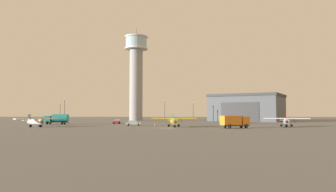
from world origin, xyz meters
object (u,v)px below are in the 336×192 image
(truck_flatbed_blue, at_px, (238,120))
(light_post_north, at_px, (60,110))
(car_silver, at_px, (133,123))
(airplane_silver, at_px, (286,121))
(light_post_centre, at_px, (165,109))
(light_post_east, at_px, (193,110))
(control_tower, at_px, (136,71))
(airplane_yellow, at_px, (174,121))
(light_post_west, at_px, (65,108))
(airplane_white, at_px, (36,121))
(car_red, at_px, (117,121))
(truck_fuel_tanker_teal, at_px, (57,119))
(truck_box_orange, at_px, (234,121))
(traffic_cone_near_left, at_px, (155,125))

(truck_flatbed_blue, height_order, light_post_north, light_post_north)
(car_silver, bearing_deg, airplane_silver, -12.56)
(light_post_north, xyz_separation_m, light_post_centre, (41.01, -2.78, 0.43))
(light_post_east, bearing_deg, airplane_silver, -65.97)
(control_tower, bearing_deg, car_silver, -83.21)
(airplane_yellow, xyz_separation_m, light_post_west, (-39.37, 34.55, 3.62))
(light_post_north, bearing_deg, airplane_white, -75.89)
(airplane_yellow, relative_size, car_red, 2.34)
(control_tower, relative_size, light_post_north, 5.68)
(airplane_silver, height_order, airplane_white, airplane_silver)
(truck_flatbed_blue, distance_m, light_post_north, 68.26)
(truck_fuel_tanker_teal, relative_size, light_post_centre, 0.82)
(truck_box_orange, xyz_separation_m, truck_flatbed_blue, (6.51, 29.23, -0.37))
(light_post_east, bearing_deg, airplane_white, -130.02)
(car_red, bearing_deg, light_post_west, -125.22)
(truck_box_orange, height_order, car_silver, truck_box_orange)
(airplane_silver, bearing_deg, car_red, -96.32)
(truck_fuel_tanker_teal, relative_size, light_post_west, 0.79)
(control_tower, xyz_separation_m, airplane_silver, (45.09, -62.84, -21.09))
(car_red, bearing_deg, light_post_north, -135.98)
(truck_box_orange, distance_m, car_red, 43.13)
(airplane_silver, height_order, traffic_cone_near_left, airplane_silver)
(truck_fuel_tanker_teal, bearing_deg, truck_flatbed_blue, -171.50)
(car_silver, xyz_separation_m, traffic_cone_near_left, (5.78, -0.53, -0.46))
(truck_fuel_tanker_teal, height_order, truck_box_orange, truck_fuel_tanker_teal)
(airplane_silver, xyz_separation_m, light_post_east, (-20.24, 45.40, 3.23))
(traffic_cone_near_left, bearing_deg, truck_flatbed_blue, 34.58)
(airplane_silver, height_order, truck_fuel_tanker_teal, airplane_silver)
(airplane_silver, bearing_deg, airplane_yellow, -67.88)
(airplane_silver, bearing_deg, traffic_cone_near_left, -79.44)
(truck_box_orange, height_order, light_post_centre, light_post_centre)
(airplane_white, xyz_separation_m, light_post_west, (-6.15, 35.94, 3.69))
(truck_flatbed_blue, distance_m, light_post_east, 26.70)
(airplane_white, xyz_separation_m, traffic_cone_near_left, (28.21, 7.73, -1.15))
(control_tower, bearing_deg, airplane_white, -103.37)
(control_tower, bearing_deg, light_post_west, -126.25)
(light_post_north, bearing_deg, car_silver, -48.01)
(airplane_yellow, height_order, light_post_west, light_post_west)
(airplane_yellow, height_order, light_post_centre, light_post_centre)
(control_tower, relative_size, car_silver, 10.21)
(airplane_yellow, height_order, truck_flatbed_blue, airplane_yellow)
(airplane_yellow, relative_size, light_post_centre, 1.32)
(truck_flatbed_blue, xyz_separation_m, car_red, (-38.49, -0.30, -0.47))
(car_silver, xyz_separation_m, car_red, (-7.62, 16.46, 0.00))
(truck_fuel_tanker_teal, xyz_separation_m, truck_flatbed_blue, (54.78, 7.73, -0.46))
(truck_box_orange, distance_m, light_post_centre, 50.63)
(airplane_white, bearing_deg, airplane_silver, 41.71)
(light_post_centre, bearing_deg, airplane_white, -124.25)
(airplane_yellow, height_order, car_red, airplane_yellow)
(light_post_west, bearing_deg, traffic_cone_near_left, -39.39)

